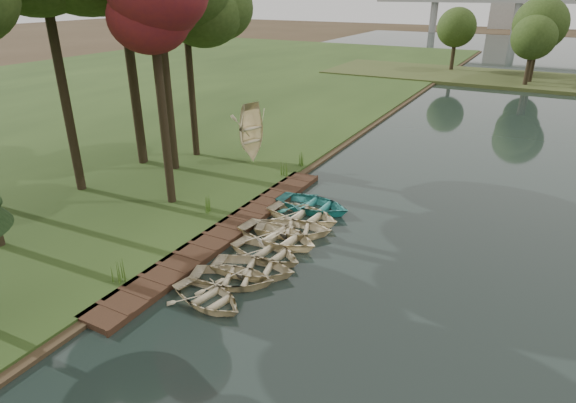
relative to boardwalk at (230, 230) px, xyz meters
The scene contains 21 objects.
ground 1.61m from the boardwalk, ahead, with size 300.00×300.00×0.00m, color #3D2F1D.
boardwalk is the anchor object (origin of this frame).
peninsula 50.91m from the boardwalk, 79.13° to the left, with size 50.00×14.00×0.45m, color #3C461F.
far_trees 50.78m from the boardwalk, 82.86° to the left, with size 45.60×5.60×8.80m.
building_b 145.16m from the boardwalk, 91.34° to the left, with size 8.00×8.00×12.00m, color #A5A5A0.
rowboat_0 5.54m from the boardwalk, 63.21° to the right, with size 2.19×3.07×0.63m, color beige.
rowboat_1 4.33m from the boardwalk, 53.61° to the right, with size 2.33×3.26×0.68m, color beige.
rowboat_2 3.85m from the boardwalk, 41.04° to the right, with size 2.41×3.38×0.70m, color beige.
rowboat_3 2.98m from the boardwalk, 23.94° to the right, with size 2.36×3.30×0.68m, color beige.
rowboat_4 2.49m from the boardwalk, ahead, with size 2.79×3.91×0.81m, color beige.
rowboat_5 2.99m from the boardwalk, 23.85° to the left, with size 2.53×3.55×0.73m, color beige.
rowboat_6 3.69m from the boardwalk, 48.20° to the left, with size 2.66×3.72×0.77m, color beige.
rowboat_7 4.66m from the boardwalk, 59.37° to the left, with size 2.78×3.89×0.81m, color teal.
stored_rowboat 9.36m from the boardwalk, 115.76° to the left, with size 2.70×3.79×0.78m, color beige.
tree_2 10.22m from the boardwalk, 166.23° to the left, with size 4.45×4.45×11.03m.
tree_4 13.30m from the boardwalk, 145.89° to the left, with size 3.78×3.78×11.33m.
tree_6 14.62m from the boardwalk, 135.81° to the left, with size 4.54×4.54×11.16m.
reeds_0 5.72m from the boardwalk, 100.13° to the right, with size 0.60×0.60×0.93m, color #3F661E.
reeds_1 2.15m from the boardwalk, 152.14° to the left, with size 0.60×0.60×0.98m, color #3F661E.
reeds_2 7.25m from the boardwalk, 97.96° to the left, with size 0.60×0.60×0.95m, color #3F661E.
reeds_3 9.29m from the boardwalk, 96.19° to the left, with size 0.60×0.60×0.88m, color #3F661E.
Camera 1 is at (10.24, -16.22, 10.39)m, focal length 30.00 mm.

